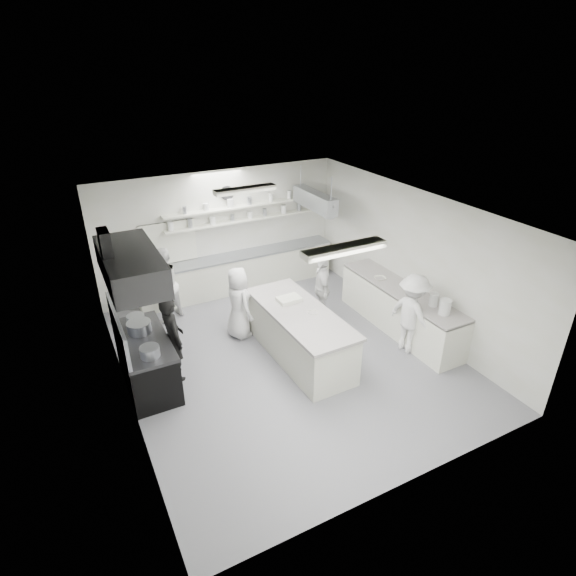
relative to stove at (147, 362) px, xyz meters
name	(u,v)px	position (x,y,z in m)	size (l,w,h in m)	color
floor	(286,356)	(2.60, -0.40, -0.46)	(6.00, 7.00, 0.02)	gray
ceiling	(286,210)	(2.60, -0.40, 2.56)	(6.00, 7.00, 0.02)	silver
wall_back	(221,232)	(2.60, 3.10, 1.05)	(6.00, 0.04, 3.00)	silver
wall_front	(413,401)	(2.60, -3.90, 1.05)	(6.00, 0.04, 3.00)	silver
wall_left	(118,328)	(-0.40, -0.40, 1.05)	(0.04, 7.00, 3.00)	silver
wall_right	(412,259)	(5.60, -0.40, 1.05)	(0.04, 7.00, 3.00)	silver
stove	(147,362)	(0.00, 0.00, 0.00)	(0.80, 1.80, 0.90)	black
exhaust_hood	(131,265)	(0.00, 0.00, 1.90)	(0.85, 2.00, 0.50)	#2F2F32
back_counter	(239,272)	(2.90, 2.80, 0.01)	(5.00, 0.60, 0.92)	silver
shelf_lower	(249,219)	(3.30, 2.97, 1.30)	(4.20, 0.26, 0.04)	silver
shelf_upper	(248,205)	(3.30, 2.97, 1.65)	(4.20, 0.26, 0.04)	silver
pass_through_window	(168,243)	(1.30, 3.08, 1.00)	(1.30, 0.04, 1.00)	black
wall_clock	(227,193)	(2.80, 3.06, 2.00)	(0.32, 0.32, 0.05)	silver
right_counter	(400,310)	(5.25, -0.60, 0.02)	(0.74, 3.30, 0.94)	silver
pot_rack	(315,200)	(4.60, 2.00, 1.85)	(0.30, 1.60, 0.40)	#9A9EA9
light_fixture_front	(344,249)	(2.60, -2.20, 2.49)	(1.30, 0.25, 0.10)	silver
light_fixture_rear	(245,190)	(2.60, 1.40, 2.49)	(1.30, 0.25, 0.10)	silver
prep_island	(300,335)	(2.84, -0.53, 0.04)	(0.99, 2.65, 0.98)	silver
stove_pot	(139,328)	(0.00, 0.25, 0.58)	(0.42, 0.42, 0.24)	#9A9EA9
cook_stove	(173,339)	(0.51, -0.03, 0.37)	(0.60, 0.39, 1.65)	black
cook_back	(163,285)	(0.87, 2.11, 0.41)	(0.84, 0.65, 1.72)	silver
cook_island_left	(238,303)	(2.08, 0.75, 0.33)	(0.76, 0.50, 1.56)	silver
cook_island_right	(321,288)	(3.98, 0.57, 0.31)	(0.89, 0.37, 1.52)	silver
cook_right	(412,314)	(4.90, -1.33, 0.39)	(1.08, 0.62, 1.67)	silver
bowl_island_a	(291,299)	(2.93, 0.02, 0.56)	(0.27, 0.27, 0.07)	#9A9EA9
bowl_island_b	(313,314)	(3.03, -0.69, 0.56)	(0.19, 0.19, 0.06)	silver
bowl_right	(380,279)	(5.15, 0.02, 0.52)	(0.25, 0.25, 0.06)	silver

